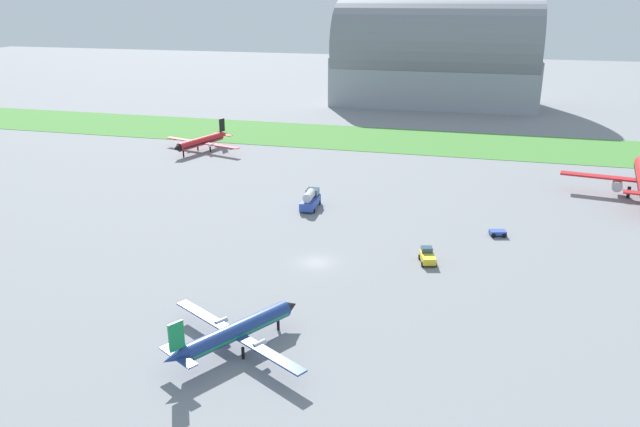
{
  "coord_description": "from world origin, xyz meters",
  "views": [
    {
      "loc": [
        20.44,
        -76.25,
        35.34
      ],
      "look_at": [
        -2.55,
        11.54,
        3.0
      ],
      "focal_mm": 34.9,
      "sensor_mm": 36.0,
      "label": 1
    }
  ],
  "objects_px": {
    "airplane_foreground_turboprop": "(236,331)",
    "fuel_truck_near_gate": "(310,199)",
    "airplane_taxiing_turboprop": "(202,141)",
    "pushback_tug_by_runway": "(427,256)",
    "baggage_cart_midfield": "(498,233)"
  },
  "relations": [
    {
      "from": "fuel_truck_near_gate",
      "to": "pushback_tug_by_runway",
      "type": "relative_size",
      "value": 1.67
    },
    {
      "from": "fuel_truck_near_gate",
      "to": "pushback_tug_by_runway",
      "type": "height_order",
      "value": "fuel_truck_near_gate"
    },
    {
      "from": "airplane_foreground_turboprop",
      "to": "fuel_truck_near_gate",
      "type": "height_order",
      "value": "airplane_foreground_turboprop"
    },
    {
      "from": "airplane_foreground_turboprop",
      "to": "fuel_truck_near_gate",
      "type": "relative_size",
      "value": 2.74
    },
    {
      "from": "airplane_taxiing_turboprop",
      "to": "baggage_cart_midfield",
      "type": "bearing_deg",
      "value": 77.23
    },
    {
      "from": "airplane_foreground_turboprop",
      "to": "pushback_tug_by_runway",
      "type": "xyz_separation_m",
      "value": [
        17.18,
        27.65,
        -1.29
      ]
    },
    {
      "from": "fuel_truck_near_gate",
      "to": "pushback_tug_by_runway",
      "type": "bearing_deg",
      "value": -132.15
    },
    {
      "from": "airplane_foreground_turboprop",
      "to": "airplane_taxiing_turboprop",
      "type": "height_order",
      "value": "airplane_taxiing_turboprop"
    },
    {
      "from": "pushback_tug_by_runway",
      "to": "airplane_taxiing_turboprop",
      "type": "bearing_deg",
      "value": 33.46
    },
    {
      "from": "baggage_cart_midfield",
      "to": "fuel_truck_near_gate",
      "type": "bearing_deg",
      "value": 154.94
    },
    {
      "from": "airplane_foreground_turboprop",
      "to": "airplane_taxiing_turboprop",
      "type": "bearing_deg",
      "value": 57.2
    },
    {
      "from": "fuel_truck_near_gate",
      "to": "baggage_cart_midfield",
      "type": "distance_m",
      "value": 31.88
    },
    {
      "from": "baggage_cart_midfield",
      "to": "airplane_foreground_turboprop",
      "type": "bearing_deg",
      "value": -138.72
    },
    {
      "from": "airplane_foreground_turboprop",
      "to": "pushback_tug_by_runway",
      "type": "distance_m",
      "value": 32.58
    },
    {
      "from": "airplane_foreground_turboprop",
      "to": "airplane_taxiing_turboprop",
      "type": "relative_size",
      "value": 0.86
    }
  ]
}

